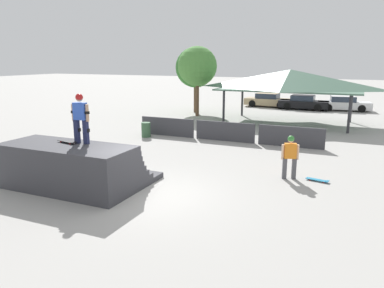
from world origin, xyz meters
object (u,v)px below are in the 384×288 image
Objects in this scene: skater_on_deck at (80,115)px; trash_bin at (146,130)px; bystander_walking at (290,154)px; tree_beside_pavilion at (196,68)px; skateboard_on_ground at (318,180)px; tree_far_back at (197,66)px; parked_car_black at (304,103)px; skateboard_on_deck at (68,141)px; parked_car_white at (344,104)px; parked_car_tan at (268,100)px.

skater_on_deck is 2.01× the size of trash_bin.
bystander_walking is at bearing 26.24° from skater_on_deck.
trash_bin is (1.46, -10.53, -3.29)m from tree_beside_pavilion.
tree_beside_pavilion is (-10.34, 15.03, 2.74)m from bystander_walking.
skateboard_on_ground is 0.16× the size of tree_far_back.
skater_on_deck is 0.40× the size of parked_car_black.
skater_on_deck is 0.32× the size of tree_beside_pavilion.
skateboard_on_ground is 20.83m from parked_car_black.
trash_bin reaches higher than skateboard_on_ground.
skateboard_on_ground is at bearing 39.71° from skateboard_on_deck.
skateboard_on_deck reaches higher than parked_car_white.
skateboard_on_ground is at bearing -98.67° from parked_car_white.
parked_car_black is (4.16, 24.48, -1.94)m from skater_on_deck.
skateboard_on_deck is 0.52× the size of bystander_walking.
parked_car_tan is 1.03× the size of parked_car_black.
trash_bin is 19.46m from parked_car_white.
parked_car_white is at bearing 37.33° from tree_far_back.
skateboard_on_ground is (1.05, 0.11, -0.91)m from bystander_walking.
skateboard_on_ground is 21.15m from parked_car_white.
tree_beside_pavilion is at bearing 97.27° from skater_on_deck.
parked_car_black is 3.35m from parked_car_white.
parked_car_tan is at bearing 119.79° from skateboard_on_ground.
bystander_walking is at bearing -82.61° from parked_car_black.
tree_far_back is at bearing -133.02° from parked_car_black.
tree_far_back is at bearing -112.38° from parked_car_tan.
bystander_walking is at bearing -72.00° from parked_car_tan.
tree_far_back is 13.54m from parked_car_white.
bystander_walking reaches higher than trash_bin.
skater_on_deck is 1.06m from skateboard_on_deck.
skateboard_on_deck is at bearing -164.18° from skater_on_deck.
parked_car_tan is (3.85, 8.01, -3.24)m from tree_far_back.
skateboard_on_deck is 17.60m from tree_far_back.
skateboard_on_deck is 0.20× the size of parked_car_black.
tree_beside_pavilion is at bearing -160.03° from parked_car_white.
skateboard_on_deck is at bearing -79.80° from tree_beside_pavilion.
parked_car_black is at bearing 111.62° from skateboard_on_ground.
bystander_walking reaches higher than parked_car_black.
parked_car_tan is 0.97× the size of parked_car_white.
skateboard_on_ground is at bearing -79.71° from parked_car_black.
skateboard_on_deck is 1.02× the size of skateboard_on_ground.
trash_bin is at bearing 168.57° from skateboard_on_ground.
tree_far_back is at bearing 95.50° from skater_on_deck.
tree_beside_pavilion reaches higher than parked_car_black.
trash_bin is (-8.88, 4.50, -0.55)m from bystander_walking.
skater_on_deck reaches higher than parked_car_black.
parked_car_white is (-0.03, 21.15, 0.54)m from skateboard_on_ground.
parked_car_tan is at bearing 99.43° from skateboard_on_deck.
parked_car_white is at bearing 2.98° from parked_car_tan.
skateboard_on_ground is (7.97, 4.10, -1.56)m from skateboard_on_deck.
trash_bin is at bearing -82.12° from tree_beside_pavilion.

